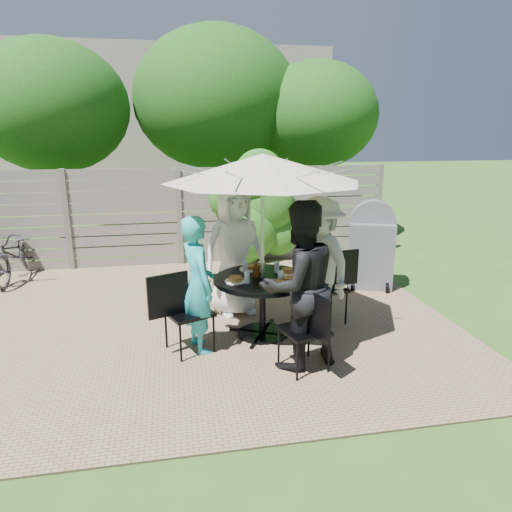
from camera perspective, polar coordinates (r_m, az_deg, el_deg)
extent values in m
plane|color=#34571B|center=(6.13, -8.54, -8.82)|extent=(60.00, 60.00, 0.00)
cube|color=#8B7251|center=(6.58, -8.72, -6.97)|extent=(7.00, 6.00, 0.02)
cube|color=gray|center=(8.74, -9.57, 4.84)|extent=(8.00, 0.10, 1.85)
ellipsoid|color=#1F5B14|center=(8.73, -0.29, 4.88)|extent=(1.20, 0.70, 1.80)
cube|color=gray|center=(17.59, -10.49, 15.20)|extent=(10.00, 6.00, 5.00)
ellipsoid|color=#144911|center=(10.87, -24.22, 16.64)|extent=(3.20, 3.20, 2.72)
ellipsoid|color=#144911|center=(11.17, -5.00, 18.88)|extent=(3.80, 3.80, 3.23)
ellipsoid|color=#144911|center=(10.92, 7.54, 17.05)|extent=(2.80, 2.80, 2.38)
cylinder|color=black|center=(5.56, 0.81, -2.85)|extent=(1.46, 1.46, 0.03)
cylinder|color=black|center=(5.69, 0.80, -6.46)|extent=(0.08, 0.08, 0.75)
cylinder|color=black|center=(5.83, 0.78, -9.71)|extent=(0.63, 0.63, 0.04)
cylinder|color=silver|center=(5.47, 0.82, 0.25)|extent=(0.04, 0.04, 2.13)
cone|color=beige|center=(5.30, 0.87, 10.95)|extent=(2.88, 2.88, 0.32)
cube|color=black|center=(6.46, -3.11, -2.80)|extent=(0.54, 0.54, 0.04)
cube|color=black|center=(6.60, -3.74, -0.09)|extent=(0.11, 0.47, 0.48)
imported|color=white|center=(6.23, -2.72, 0.67)|extent=(1.02, 0.81, 1.82)
cube|color=black|center=(5.31, -8.39, -7.01)|extent=(0.62, 0.62, 0.04)
cube|color=black|center=(5.13, -10.92, -4.83)|extent=(0.45, 0.21, 0.49)
imported|color=teal|center=(5.23, -7.28, -3.62)|extent=(0.53, 0.67, 1.60)
cube|color=black|center=(4.91, 6.02, -9.23)|extent=(0.56, 0.56, 0.04)
cube|color=black|center=(4.64, 7.60, -7.49)|extent=(0.15, 0.44, 0.46)
imported|color=black|center=(4.83, 5.40, -3.79)|extent=(1.05, 0.91, 1.83)
cube|color=black|center=(6.13, 8.72, -4.00)|extent=(0.54, 0.54, 0.04)
cube|color=black|center=(6.16, 10.73, -1.48)|extent=(0.47, 0.11, 0.48)
imported|color=#B3B4AF|center=(5.95, 7.92, -0.79)|extent=(0.92, 1.24, 1.71)
cylinder|color=white|center=(5.86, -0.82, -1.65)|extent=(0.26, 0.26, 0.01)
cylinder|color=#A86331|center=(5.85, -0.82, -1.36)|extent=(0.15, 0.15, 0.05)
cylinder|color=white|center=(5.41, -2.57, -3.16)|extent=(0.26, 0.26, 0.01)
cylinder|color=#A86331|center=(5.40, -2.58, -2.84)|extent=(0.15, 0.15, 0.05)
cylinder|color=white|center=(5.26, 2.64, -3.71)|extent=(0.26, 0.26, 0.01)
cylinder|color=#A86331|center=(5.25, 2.64, -3.38)|extent=(0.15, 0.15, 0.05)
cylinder|color=white|center=(5.72, 4.01, -2.12)|extent=(0.26, 0.26, 0.01)
cylinder|color=#A86331|center=(5.71, 4.02, -1.81)|extent=(0.15, 0.15, 0.05)
cylinder|color=white|center=(5.39, 3.99, -3.24)|extent=(0.24, 0.24, 0.01)
cylinder|color=#A86331|center=(5.38, 4.00, -2.92)|extent=(0.14, 0.14, 0.05)
cylinder|color=silver|center=(5.71, -1.32, -1.45)|extent=(0.07, 0.07, 0.14)
cylinder|color=silver|center=(5.34, -1.13, -2.69)|extent=(0.07, 0.07, 0.14)
cylinder|color=silver|center=(5.37, 3.09, -2.60)|extent=(0.07, 0.07, 0.14)
cylinder|color=silver|center=(5.74, 2.63, -1.38)|extent=(0.07, 0.07, 0.14)
cylinder|color=#59280C|center=(5.55, 0.03, -1.86)|extent=(0.09, 0.09, 0.16)
cylinder|color=#C6B293|center=(5.77, 0.68, -1.38)|extent=(0.08, 0.08, 0.12)
imported|color=#333338|center=(8.86, -27.83, 0.26)|extent=(0.72, 1.76, 0.90)
cube|color=#545459|center=(7.63, 14.12, 0.10)|extent=(0.85, 0.76, 1.08)
cylinder|color=#545459|center=(7.51, 14.39, 4.09)|extent=(0.74, 0.47, 0.71)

